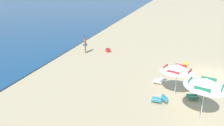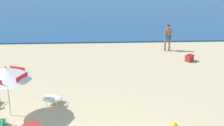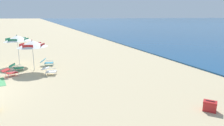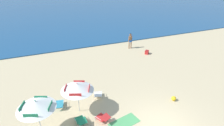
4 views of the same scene
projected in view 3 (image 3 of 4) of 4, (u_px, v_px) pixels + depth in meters
name	position (u px, v px, depth m)	size (l,w,h in m)	color
beach_umbrella_striped_main	(32.00, 44.00, 13.73)	(2.37, 2.38, 2.11)	silver
beach_umbrella_striped_second	(17.00, 38.00, 15.46)	(2.77, 2.77, 2.28)	silver
lounge_chair_under_umbrella	(16.00, 67.00, 13.86)	(0.65, 0.95, 0.51)	#1E7F56
lounge_chair_beside_umbrella	(10.00, 72.00, 12.60)	(0.85, 1.00, 0.49)	red
lounge_chair_facing_sea	(47.00, 62.00, 15.40)	(0.70, 0.98, 0.53)	teal
lounge_chair_spare_folded	(49.00, 70.00, 12.95)	(0.76, 0.97, 0.49)	white
cooler_box	(210.00, 106.00, 7.97)	(0.60, 0.59, 0.43)	red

